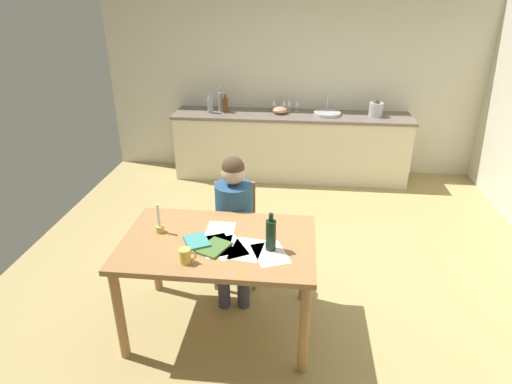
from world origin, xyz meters
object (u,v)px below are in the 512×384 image
Objects in this scene: bottle_oil at (210,105)px; mixing_bowl at (280,110)px; book_cookery at (214,248)px; coffee_mug at (186,256)px; chair_at_table at (235,227)px; wine_bottle_on_table at (271,235)px; candlestick at (159,225)px; bottle_vinegar at (221,101)px; book_magazine at (197,242)px; wine_glass_by_kettle at (289,103)px; sink_unit at (327,113)px; wine_glass_near_sink at (297,104)px; person_seated at (234,217)px; wine_glass_back_left at (284,103)px; stovetop_kettle at (376,109)px; bottle_wine_red at (225,105)px; wine_glass_back_right at (274,103)px; dining_table at (219,253)px.

bottle_oil is 0.95m from mixing_bowl.
coffee_mug is at bearing -105.88° from book_cookery.
wine_bottle_on_table is (0.37, -0.77, 0.40)m from chair_at_table.
coffee_mug is at bearing -51.65° from candlestick.
book_magazine is at bearing -82.88° from bottle_vinegar.
book_magazine is 1.31× the size of wine_glass_by_kettle.
coffee_mug is 0.58× the size of book_magazine.
sink_unit is at bearing 72.65° from coffee_mug.
bottle_oil is (-1.06, 3.13, 0.11)m from wine_bottle_on_table.
wine_bottle_on_table reaches higher than wine_glass_near_sink.
wine_glass_by_kettle is (-0.00, 3.33, 0.11)m from wine_bottle_on_table.
mixing_bowl is (0.43, 3.41, 0.11)m from coffee_mug.
wine_glass_near_sink is (1.04, 0.09, -0.03)m from bottle_vinegar.
wine_glass_near_sink is at bearing 80.30° from person_seated.
wine_glass_back_left is at bearing 74.07° from mixing_bowl.
stovetop_kettle reaches higher than mixing_bowl.
mixing_bowl is at bearing -3.47° from bottle_vinegar.
bottle_wine_red is (-0.46, 3.21, 0.22)m from book_cookery.
wine_glass_near_sink is at bearing 0.00° from wine_glass_back_right.
sink_unit reaches higher than dining_table.
book_magazine is at bearing -101.94° from chair_at_table.
coffee_mug is at bearing -116.47° from stovetop_kettle.
mixing_bowl reaches higher than book_cookery.
dining_table is 1.58× the size of chair_at_table.
dining_table is 0.16m from book_cookery.
candlestick is 1.50× the size of wine_glass_by_kettle.
stovetop_kettle is (1.53, 3.11, 0.33)m from dining_table.
sink_unit reaches higher than book_magazine.
wine_bottle_on_table is 3.38m from bottle_vinegar.
sink_unit reaches higher than coffee_mug.
wine_glass_near_sink is at bearing 105.71° from book_cookery.
wine_glass_by_kettle and wine_glass_back_right have the same top height.
stovetop_kettle is at bearing 59.61° from person_seated.
coffee_mug is (-0.18, -0.99, 0.33)m from chair_at_table.
bottle_wine_red is 1.13× the size of stovetop_kettle.
book_cookery is 0.82× the size of wine_bottle_on_table.
wine_bottle_on_table is 3.29m from bottle_wine_red.
chair_at_table is 5.74× the size of wine_glass_by_kettle.
bottle_wine_red is 1.61× the size of wine_glass_back_left.
wine_bottle_on_table reaches higher than wine_glass_by_kettle.
bottle_wine_red reaches higher than wine_glass_back_right.
bottle_vinegar is at bearing 177.70° from sink_unit.
wine_glass_back_left is (0.28, 2.71, 0.33)m from person_seated.
wine_bottle_on_table is 3.20m from mixing_bowl.
sink_unit is at bearing 69.87° from chair_at_table.
book_magazine is at bearing 178.11° from wine_bottle_on_table.
wine_glass_back_left is at bearing 180.00° from wine_glass_by_kettle.
wine_bottle_on_table is at bearing -30.47° from book_magazine.
candlestick reaches higher than mixing_bowl.
wine_bottle_on_table is at bearing -87.98° from mixing_bowl.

